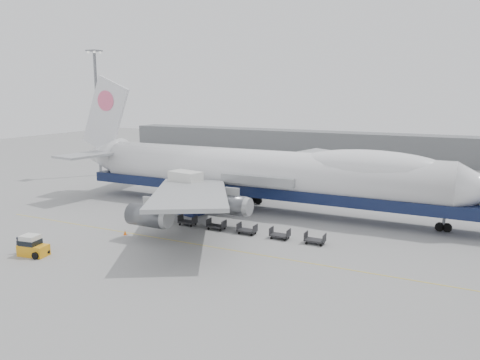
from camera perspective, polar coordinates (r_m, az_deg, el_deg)
The scene contains 15 objects.
ground at distance 59.13m, azimuth -2.27°, elevation -6.18°, with size 260.00×260.00×0.00m, color gray.
apron_line at distance 54.19m, azimuth -5.35°, elevation -7.80°, with size 60.00×0.15×0.01m, color gold.
hangar at distance 126.00m, azimuth 9.10°, elevation 4.31°, with size 110.00×8.00×7.00m, color slate.
floodlight_mast at distance 101.10m, azimuth -17.02°, elevation 8.58°, with size 2.40×2.40×25.43m.
airliner at distance 68.08m, azimuth 3.02°, elevation 0.92°, with size 67.00×55.30×19.98m.
catering_truck at distance 66.97m, azimuth -6.61°, elevation -1.20°, with size 5.36×4.15×6.10m.
baggage_tug at distance 54.79m, azimuth -24.00°, elevation -7.42°, with size 3.26×2.08×2.22m.
ground_worker at distance 56.12m, azimuth -25.37°, elevation -7.19°, with size 0.67×0.44×1.83m, color black.
traffic_cone at distance 59.04m, azimuth -13.84°, elevation -6.24°, with size 0.40×0.40×0.59m.
dolly_0 at distance 63.99m, azimuth -9.66°, elevation -4.52°, with size 2.30×1.35×1.30m.
dolly_1 at distance 61.62m, azimuth -6.41°, elevation -5.03°, with size 2.30×1.35×1.30m.
dolly_2 at distance 59.47m, azimuth -2.89°, elevation -5.55°, with size 2.30×1.35×1.30m.
dolly_3 at distance 57.56m, azimuth 0.87°, elevation -6.09°, with size 2.30×1.35×1.30m.
dolly_4 at distance 55.92m, azimuth 4.88°, elevation -6.64°, with size 2.30×1.35×1.30m.
dolly_5 at distance 54.57m, azimuth 9.13°, elevation -7.18°, with size 2.30×1.35×1.30m.
Camera 1 is at (27.26, -49.60, 17.11)m, focal length 35.00 mm.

